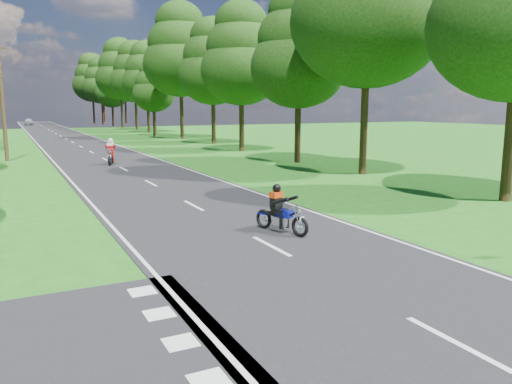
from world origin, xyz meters
TOP-DOWN VIEW (x-y plane):
  - ground at (0.00, 0.00)m, footprint 160.00×160.00m
  - main_road at (0.00, 50.00)m, footprint 7.00×140.00m
  - road_markings at (-0.14, 48.13)m, footprint 7.40×140.00m
  - treeline at (1.43, 60.06)m, footprint 40.00×115.35m
  - telegraph_pole at (-6.00, 28.00)m, footprint 1.20×0.26m
  - rider_near_blue at (0.94, 3.13)m, footprint 1.07×1.77m
  - rider_far_red at (-0.21, 22.68)m, footprint 1.17×2.05m
  - distant_car at (-1.85, 96.50)m, footprint 1.76×3.87m

SIDE VIEW (x-z plane):
  - ground at x=0.00m, z-range 0.00..0.00m
  - main_road at x=0.00m, z-range 0.00..0.02m
  - road_markings at x=-0.14m, z-range 0.02..0.03m
  - distant_car at x=-1.85m, z-range 0.02..1.31m
  - rider_near_blue at x=0.94m, z-range 0.02..1.42m
  - rider_far_red at x=-0.21m, z-range 0.02..1.64m
  - telegraph_pole at x=-6.00m, z-range 0.07..8.07m
  - treeline at x=1.43m, z-range 0.86..15.65m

